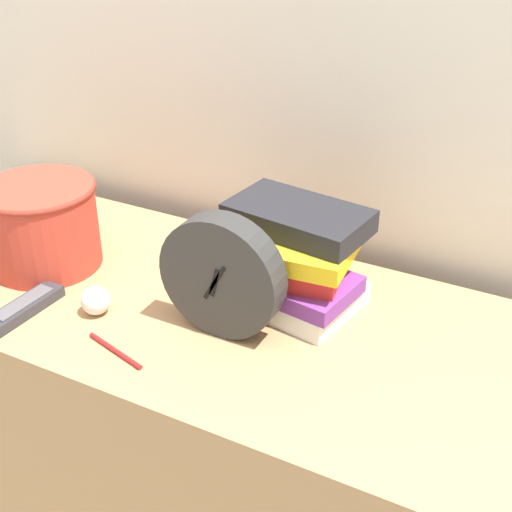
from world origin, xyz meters
TOP-DOWN VIEW (x-y plane):
  - desk at (0.00, 0.27)m, footprint 1.30×0.53m
  - desk_clock at (0.11, 0.22)m, footprint 0.21×0.05m
  - book_stack at (0.17, 0.35)m, footprint 0.27×0.20m
  - basket at (-0.30, 0.25)m, footprint 0.22×0.22m
  - tv_remote at (-0.22, 0.10)m, footprint 0.05×0.16m
  - crumpled_paper_ball at (-0.11, 0.16)m, footprint 0.05×0.05m
  - pen at (-0.01, 0.08)m, footprint 0.12×0.04m

SIDE VIEW (x-z plane):
  - desk at x=0.00m, z-range 0.00..0.71m
  - pen at x=-0.01m, z-range 0.71..0.72m
  - tv_remote at x=-0.22m, z-range 0.71..0.73m
  - crumpled_paper_ball at x=-0.11m, z-range 0.71..0.76m
  - book_stack at x=0.17m, z-range 0.71..0.88m
  - basket at x=-0.30m, z-range 0.71..0.88m
  - desk_clock at x=0.11m, z-range 0.71..0.92m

